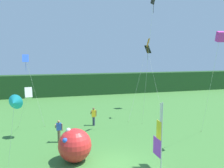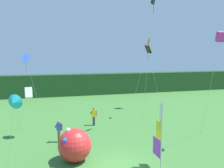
{
  "view_description": "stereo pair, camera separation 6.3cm",
  "coord_description": "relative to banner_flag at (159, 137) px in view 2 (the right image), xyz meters",
  "views": [
    {
      "loc": [
        -3.5,
        -12.17,
        6.39
      ],
      "look_at": [
        1.0,
        3.97,
        4.31
      ],
      "focal_mm": 37.18,
      "sensor_mm": 36.0,
      "label": 1
    },
    {
      "loc": [
        -3.44,
        -12.19,
        6.39
      ],
      "look_at": [
        1.0,
        3.97,
        4.31
      ],
      "focal_mm": 37.18,
      "sensor_mm": 36.0,
      "label": 2
    }
  ],
  "objects": [
    {
      "name": "kite_cyan_delta_1",
      "position": [
        -7.31,
        -0.32,
        2.42
      ],
      "size": [
        1.09,
        1.31,
        4.66
      ],
      "color": "brown",
      "rests_on": "ground"
    },
    {
      "name": "banner_flag",
      "position": [
        0.0,
        0.0,
        0.0
      ],
      "size": [
        0.06,
        1.03,
        3.91
      ],
      "color": "#B7B7BC",
      "rests_on": "ground"
    },
    {
      "name": "kite_black_diamond_3",
      "position": [
        5.59,
        13.98,
        4.93
      ],
      "size": [
        0.83,
        3.52,
        7.55
      ],
      "color": "brown",
      "rests_on": "ground"
    },
    {
      "name": "kite_white_box_0",
      "position": [
        -7.31,
        7.33,
        1.65
      ],
      "size": [
        1.56,
        3.48,
        4.0
      ],
      "color": "brown",
      "rests_on": "ground"
    },
    {
      "name": "kite_magenta_box_4",
      "position": [
        4.89,
        1.47,
        5.65
      ],
      "size": [
        1.92,
        3.86,
        7.94
      ],
      "color": "brown",
      "rests_on": "ground"
    },
    {
      "name": "inflatable_balloon",
      "position": [
        -4.41,
        2.28,
        -0.86
      ],
      "size": [
        2.02,
        2.02,
        2.09
      ],
      "color": "red",
      "rests_on": "ground"
    },
    {
      "name": "kite_orange_diamond_5",
      "position": [
        3.67,
        10.08,
        5.29
      ],
      "size": [
        2.49,
        1.22,
        8.04
      ],
      "color": "brown",
      "rests_on": "ground"
    },
    {
      "name": "person_mid_field",
      "position": [
        -5.18,
        5.7,
        -0.98
      ],
      "size": [
        0.55,
        0.48,
        1.67
      ],
      "color": "brown",
      "rests_on": "ground"
    },
    {
      "name": "ground_plane",
      "position": [
        -2.34,
        0.96,
        -1.88
      ],
      "size": [
        120.0,
        120.0,
        0.0
      ],
      "primitive_type": "plane",
      "color": "#3D7533"
    },
    {
      "name": "kite_black_diamond_2",
      "position": [
        2.56,
        6.56,
        8.56
      ],
      "size": [
        0.72,
        2.24,
        11.52
      ],
      "color": "brown",
      "rests_on": "ground"
    },
    {
      "name": "distant_treeline",
      "position": [
        -2.34,
        26.08,
        -0.18
      ],
      "size": [
        80.0,
        2.4,
        3.4
      ],
      "primitive_type": "cube",
      "color": "#1E421E",
      "rests_on": "ground"
    },
    {
      "name": "person_near_banner",
      "position": [
        -1.92,
        9.1,
        -0.99
      ],
      "size": [
        0.55,
        0.48,
        1.66
      ],
      "color": "#2D334C",
      "rests_on": "ground"
    },
    {
      "name": "kite_blue_diamond_6",
      "position": [
        -7.44,
        8.83,
        3.84
      ],
      "size": [
        1.54,
        1.37,
        6.46
      ],
      "color": "brown",
      "rests_on": "ground"
    }
  ]
}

